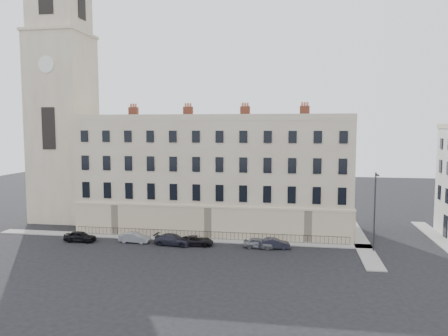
# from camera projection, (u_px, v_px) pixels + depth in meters

# --- Properties ---
(ground) EXTENTS (160.00, 160.00, 0.00)m
(ground) POSITION_uv_depth(u_px,v_px,m) (250.00, 254.00, 48.94)
(ground) COLOR black
(ground) RESTS_ON ground
(terrace) EXTENTS (36.22, 12.22, 17.00)m
(terrace) POSITION_uv_depth(u_px,v_px,m) (217.00, 175.00, 60.95)
(terrace) COLOR #BAA98A
(terrace) RESTS_ON ground
(church_tower) EXTENTS (8.00, 8.13, 44.00)m
(church_tower) POSITION_uv_depth(u_px,v_px,m) (62.00, 97.00, 65.78)
(church_tower) COLOR #BAA98A
(church_tower) RESTS_ON ground
(pavement_terrace) EXTENTS (48.00, 2.00, 0.12)m
(pavement_terrace) POSITION_uv_depth(u_px,v_px,m) (176.00, 238.00, 55.47)
(pavement_terrace) COLOR gray
(pavement_terrace) RESTS_ON ground
(pavement_east_return) EXTENTS (2.00, 24.00, 0.12)m
(pavement_east_return) POSITION_uv_depth(u_px,v_px,m) (360.00, 240.00, 54.69)
(pavement_east_return) COLOR gray
(pavement_east_return) RESTS_ON ground
(pavement_adjacent) EXTENTS (2.00, 20.00, 0.12)m
(pavement_adjacent) POSITION_uv_depth(u_px,v_px,m) (439.00, 239.00, 55.03)
(pavement_adjacent) COLOR gray
(pavement_adjacent) RESTS_ON ground
(railings) EXTENTS (35.00, 0.04, 0.96)m
(railings) POSITION_uv_depth(u_px,v_px,m) (207.00, 235.00, 55.16)
(railings) COLOR black
(railings) RESTS_ON ground
(car_a) EXTENTS (3.96, 1.65, 1.34)m
(car_a) POSITION_uv_depth(u_px,v_px,m) (80.00, 236.00, 54.10)
(car_a) COLOR black
(car_a) RESTS_ON ground
(car_b) EXTENTS (3.92, 1.55, 1.27)m
(car_b) POSITION_uv_depth(u_px,v_px,m) (135.00, 237.00, 53.70)
(car_b) COLOR gray
(car_b) RESTS_ON ground
(car_c) EXTENTS (4.77, 2.31, 1.34)m
(car_c) POSITION_uv_depth(u_px,v_px,m) (173.00, 240.00, 52.55)
(car_c) COLOR #20202B
(car_c) RESTS_ON ground
(car_d) EXTENTS (4.32, 2.27, 1.16)m
(car_d) POSITION_uv_depth(u_px,v_px,m) (196.00, 241.00, 52.40)
(car_d) COLOR black
(car_d) RESTS_ON ground
(car_e) EXTENTS (3.74, 1.81, 1.23)m
(car_e) POSITION_uv_depth(u_px,v_px,m) (259.00, 243.00, 51.21)
(car_e) COLOR slate
(car_e) RESTS_ON ground
(car_f) EXTENTS (3.86, 1.73, 1.23)m
(car_f) POSITION_uv_depth(u_px,v_px,m) (274.00, 243.00, 51.04)
(car_f) COLOR #20202B
(car_f) RESTS_ON ground
(streetlamp) EXTENTS (0.26, 1.97, 9.12)m
(streetlamp) POSITION_uv_depth(u_px,v_px,m) (375.00, 208.00, 49.24)
(streetlamp) COLOR #2E2E33
(streetlamp) RESTS_ON ground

